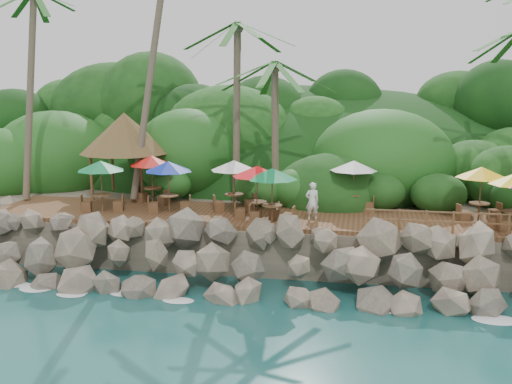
# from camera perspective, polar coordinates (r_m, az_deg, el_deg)

# --- Properties ---
(ground) EXTENTS (140.00, 140.00, 0.00)m
(ground) POSITION_cam_1_polar(r_m,az_deg,el_deg) (24.59, -2.49, -10.40)
(ground) COLOR #19514F
(ground) RESTS_ON ground
(land_base) EXTENTS (32.00, 25.20, 2.10)m
(land_base) POSITION_cam_1_polar(r_m,az_deg,el_deg) (39.49, 2.55, -0.70)
(land_base) COLOR gray
(land_base) RESTS_ON ground
(jungle_hill) EXTENTS (44.80, 28.00, 15.40)m
(jungle_hill) POSITION_cam_1_polar(r_m,az_deg,el_deg) (46.99, 3.74, -0.17)
(jungle_hill) COLOR #143811
(jungle_hill) RESTS_ON ground
(seawall) EXTENTS (29.00, 4.00, 2.30)m
(seawall) POSITION_cam_1_polar(r_m,az_deg,el_deg) (26.06, -1.55, -6.48)
(seawall) COLOR gray
(seawall) RESTS_ON ground
(terrace) EXTENTS (26.00, 5.00, 0.20)m
(terrace) POSITION_cam_1_polar(r_m,az_deg,el_deg) (29.58, 0.00, -2.28)
(terrace) COLOR brown
(terrace) RESTS_ON land_base
(jungle_foliage) EXTENTS (44.00, 16.00, 12.00)m
(jungle_foliage) POSITION_cam_1_polar(r_m,az_deg,el_deg) (38.74, 2.34, -2.51)
(jungle_foliage) COLOR #143811
(jungle_foliage) RESTS_ON ground
(foam_line) EXTENTS (25.20, 0.80, 0.06)m
(foam_line) POSITION_cam_1_polar(r_m,az_deg,el_deg) (24.85, -2.34, -10.09)
(foam_line) COLOR white
(foam_line) RESTS_ON ground
(palms) EXTENTS (31.33, 6.88, 14.27)m
(palms) POSITION_cam_1_polar(r_m,az_deg,el_deg) (31.47, 2.44, 17.03)
(palms) COLOR brown
(palms) RESTS_ON ground
(palapa) EXTENTS (4.93, 4.93, 4.60)m
(palapa) POSITION_cam_1_polar(r_m,az_deg,el_deg) (34.39, -12.09, 5.37)
(palapa) COLOR brown
(palapa) RESTS_ON ground
(dining_clusters) EXTENTS (21.69, 5.52, 2.51)m
(dining_clusters) POSITION_cam_1_polar(r_m,az_deg,el_deg) (28.73, 3.99, 1.74)
(dining_clusters) COLOR brown
(dining_clusters) RESTS_ON terrace
(railing) EXTENTS (6.10, 0.10, 1.00)m
(railing) POSITION_cam_1_polar(r_m,az_deg,el_deg) (26.89, 16.67, -2.52)
(railing) COLOR brown
(railing) RESTS_ON terrace
(waiter) EXTENTS (0.76, 0.63, 1.77)m
(waiter) POSITION_cam_1_polar(r_m,az_deg,el_deg) (28.36, 5.23, -0.86)
(waiter) COLOR white
(waiter) RESTS_ON terrace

